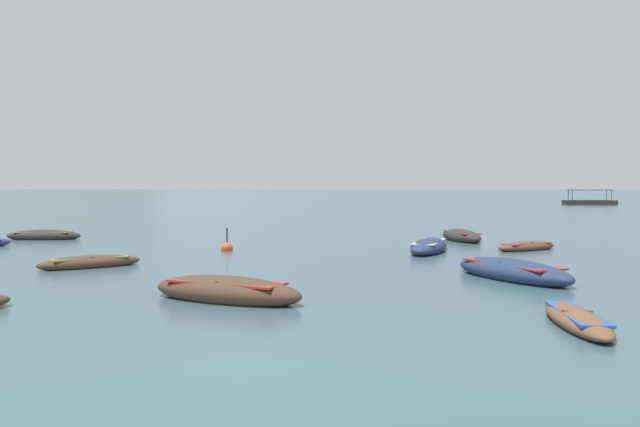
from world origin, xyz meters
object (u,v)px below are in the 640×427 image
object	(u,v)px
rowboat_6	(226,291)
rowboat_0	(90,263)
rowboat_5	(527,247)
mooring_buoy	(227,248)
rowboat_7	(577,319)
ferry_0	(589,202)
rowboat_4	(44,236)
rowboat_8	(461,236)
rowboat_9	(512,271)
rowboat_1	(429,247)

from	to	relation	value
rowboat_6	rowboat_0	bearing A→B (deg)	129.35
rowboat_0	rowboat_5	xyz separation A→B (m)	(16.62, 4.85, -0.01)
mooring_buoy	rowboat_7	bearing A→B (deg)	-60.82
rowboat_0	rowboat_5	bearing A→B (deg)	16.26
ferry_0	rowboat_6	bearing A→B (deg)	-121.49
rowboat_4	rowboat_6	bearing A→B (deg)	-57.80
rowboat_0	rowboat_6	xyz separation A→B (m)	(5.11, -6.24, 0.07)
rowboat_5	rowboat_8	size ratio (longest dim) A/B	0.85
rowboat_6	rowboat_7	bearing A→B (deg)	-23.23
rowboat_4	rowboat_8	bearing A→B (deg)	-5.06
rowboat_0	rowboat_7	size ratio (longest dim) A/B	1.00
rowboat_7	rowboat_5	bearing A→B (deg)	72.01
rowboat_6	rowboat_7	distance (m)	7.55
rowboat_7	rowboat_9	world-z (taller)	rowboat_9
rowboat_1	rowboat_8	bearing A→B (deg)	61.20
rowboat_7	rowboat_1	bearing A→B (deg)	88.83
rowboat_7	rowboat_6	bearing A→B (deg)	156.77
rowboat_7	ferry_0	distance (m)	90.26
rowboat_5	rowboat_7	size ratio (longest dim) A/B	1.03
rowboat_0	rowboat_6	distance (m)	8.06
rowboat_6	rowboat_9	world-z (taller)	rowboat_6
rowboat_7	mooring_buoy	xyz separation A→B (m)	(-8.07, 14.46, -0.02)
rowboat_9	mooring_buoy	bearing A→B (deg)	136.96
rowboat_1	rowboat_4	world-z (taller)	rowboat_1
rowboat_8	rowboat_9	distance (m)	12.80
rowboat_1	ferry_0	size ratio (longest dim) A/B	0.59
rowboat_6	rowboat_8	xyz separation A→B (m)	(10.00, 15.67, -0.00)
rowboat_1	rowboat_5	distance (m)	4.32
rowboat_0	rowboat_9	world-z (taller)	rowboat_9
rowboat_5	rowboat_7	distance (m)	14.78
rowboat_0	rowboat_4	xyz separation A→B (m)	(-5.92, 11.29, 0.04)
rowboat_4	rowboat_7	bearing A→B (deg)	-48.76
rowboat_1	ferry_0	world-z (taller)	ferry_0
rowboat_5	ferry_0	world-z (taller)	ferry_0
rowboat_4	rowboat_5	size ratio (longest dim) A/B	1.12
rowboat_4	rowboat_9	xyz separation A→B (m)	(18.94, -14.49, 0.03)
rowboat_5	rowboat_8	bearing A→B (deg)	108.17
rowboat_5	rowboat_6	world-z (taller)	rowboat_6
mooring_buoy	rowboat_8	bearing A→B (deg)	20.61
rowboat_4	rowboat_9	bearing A→B (deg)	-37.42
rowboat_1	rowboat_7	size ratio (longest dim) A/B	1.41
rowboat_6	rowboat_9	distance (m)	8.47
rowboat_0	rowboat_9	size ratio (longest dim) A/B	0.71
rowboat_0	ferry_0	xyz separation A→B (m)	(52.66, 71.39, 0.29)
rowboat_0	rowboat_4	world-z (taller)	rowboat_4
rowboat_5	ferry_0	distance (m)	75.68
rowboat_8	mooring_buoy	bearing A→B (deg)	-159.39
rowboat_5	ferry_0	size ratio (longest dim) A/B	0.43
rowboat_8	mooring_buoy	distance (m)	11.90
rowboat_4	ferry_0	bearing A→B (deg)	45.73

